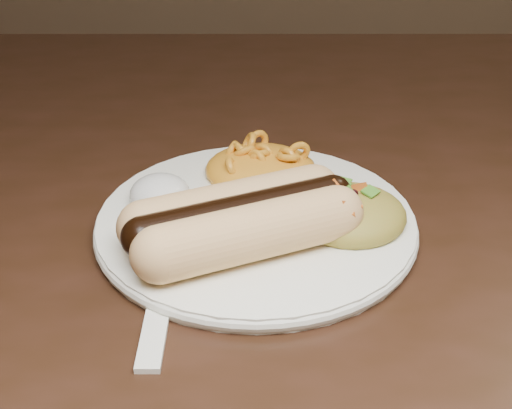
{
  "coord_description": "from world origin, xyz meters",
  "views": [
    {
      "loc": [
        -0.07,
        -0.48,
        1.04
      ],
      "look_at": [
        -0.07,
        -0.03,
        0.77
      ],
      "focal_mm": 50.0,
      "sensor_mm": 36.0,
      "label": 1
    }
  ],
  "objects": [
    {
      "name": "fork",
      "position": [
        -0.13,
        -0.13,
        0.75
      ],
      "size": [
        0.02,
        0.13,
        0.0
      ],
      "primitive_type": "cube",
      "rotation": [
        0.0,
        0.0,
        -0.0
      ],
      "color": "white",
      "rests_on": "table"
    },
    {
      "name": "taco_salad",
      "position": [
        -0.0,
        -0.04,
        0.78
      ],
      "size": [
        0.08,
        0.08,
        0.04
      ],
      "rotation": [
        0.0,
        0.0,
        0.22
      ],
      "color": "#B45F23",
      "rests_on": "plate"
    },
    {
      "name": "plate",
      "position": [
        -0.07,
        -0.03,
        0.76
      ],
      "size": [
        0.28,
        0.28,
        0.01
      ],
      "primitive_type": "cylinder",
      "rotation": [
        0.0,
        0.0,
        0.23
      ],
      "color": "white",
      "rests_on": "table"
    },
    {
      "name": "table",
      "position": [
        0.0,
        0.0,
        0.66
      ],
      "size": [
        1.6,
        0.9,
        0.75
      ],
      "color": "black",
      "rests_on": "floor"
    },
    {
      "name": "mac_and_cheese",
      "position": [
        -0.07,
        0.04,
        0.78
      ],
      "size": [
        0.1,
        0.09,
        0.03
      ],
      "primitive_type": "ellipsoid",
      "rotation": [
        0.0,
        0.0,
        -0.12
      ],
      "color": "orange",
      "rests_on": "plate"
    },
    {
      "name": "sour_cream",
      "position": [
        -0.14,
        -0.01,
        0.78
      ],
      "size": [
        0.06,
        0.06,
        0.03
      ],
      "primitive_type": "ellipsoid",
      "rotation": [
        0.0,
        0.0,
        -0.27
      ],
      "color": "white",
      "rests_on": "plate"
    },
    {
      "name": "hotdog",
      "position": [
        -0.08,
        -0.06,
        0.78
      ],
      "size": [
        0.14,
        0.12,
        0.04
      ],
      "rotation": [
        0.0,
        0.0,
        0.41
      ],
      "color": "#EA9964",
      "rests_on": "plate"
    }
  ]
}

